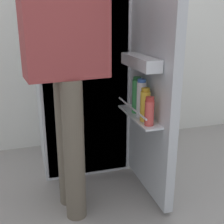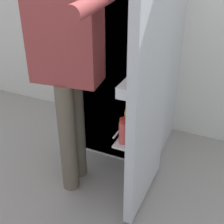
% 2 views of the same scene
% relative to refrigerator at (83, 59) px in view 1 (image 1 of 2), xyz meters
% --- Properties ---
extents(ground_plane, '(6.86, 6.86, 0.00)m').
position_rel_refrigerator_xyz_m(ground_plane, '(-0.03, -0.52, -0.85)').
color(ground_plane, gray).
extents(refrigerator, '(0.70, 1.27, 1.69)m').
position_rel_refrigerator_xyz_m(refrigerator, '(0.00, 0.00, 0.00)').
color(refrigerator, silver).
rests_on(refrigerator, ground_plane).
extents(person, '(0.61, 0.72, 1.68)m').
position_rel_refrigerator_xyz_m(person, '(-0.20, -0.63, 0.17)').
color(person, '#665B4C').
rests_on(person, ground_plane).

